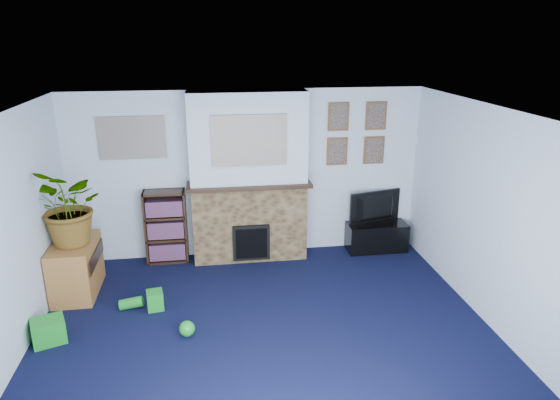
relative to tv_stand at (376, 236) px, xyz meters
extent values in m
cube|color=black|center=(-1.90, -2.03, -0.23)|extent=(5.00, 4.50, 0.01)
cube|color=white|center=(-1.90, -2.03, 2.17)|extent=(5.00, 4.50, 0.01)
cube|color=silver|center=(-1.90, 0.22, 0.97)|extent=(5.00, 0.04, 2.40)
cube|color=silver|center=(-1.90, -4.28, 0.97)|extent=(5.00, 0.04, 2.40)
cube|color=silver|center=(-4.40, -2.03, 0.97)|extent=(0.04, 4.50, 2.40)
cube|color=silver|center=(0.60, -2.03, 0.97)|extent=(0.04, 4.50, 2.40)
cube|color=brown|center=(-1.90, 0.02, 0.33)|extent=(1.60, 0.40, 1.10)
cube|color=brown|center=(-1.90, 0.02, 1.52)|extent=(1.60, 0.40, 1.30)
cube|color=brown|center=(-1.90, -0.01, 0.90)|extent=(1.72, 0.50, 0.05)
cube|color=brown|center=(-1.90, -0.19, 0.10)|extent=(0.52, 0.08, 0.52)
cube|color=brown|center=(-1.90, -0.23, 0.09)|extent=(0.44, 0.02, 0.44)
cube|color=gray|center=(-1.90, -0.19, 1.55)|extent=(1.00, 0.03, 0.68)
cube|color=gray|center=(-3.45, 0.21, 1.55)|extent=(0.90, 0.03, 0.58)
cube|color=brown|center=(-0.60, 0.20, 1.77)|extent=(0.30, 0.03, 0.40)
cube|color=brown|center=(-0.05, 0.20, 1.77)|extent=(0.30, 0.03, 0.40)
cube|color=brown|center=(-0.60, 0.20, 1.27)|extent=(0.30, 0.03, 0.40)
cube|color=brown|center=(-0.05, 0.20, 1.27)|extent=(0.30, 0.03, 0.40)
cube|color=black|center=(0.00, 0.00, 0.00)|extent=(0.89, 0.38, 0.42)
imported|color=black|center=(0.00, 0.02, 0.44)|extent=(0.83, 0.31, 0.48)
cube|color=black|center=(-3.08, 0.20, 0.30)|extent=(0.58, 0.02, 1.05)
cube|color=black|center=(-3.36, 0.07, 0.30)|extent=(0.03, 0.28, 1.05)
cube|color=black|center=(-2.81, 0.07, 0.30)|extent=(0.03, 0.28, 1.05)
cube|color=black|center=(-3.08, 0.07, -0.21)|extent=(0.56, 0.28, 0.03)
cube|color=black|center=(-3.08, 0.07, 0.12)|extent=(0.56, 0.28, 0.03)
cube|color=black|center=(-3.08, 0.07, 0.46)|extent=(0.56, 0.28, 0.03)
cube|color=black|center=(-3.08, 0.07, 0.81)|extent=(0.56, 0.28, 0.03)
cube|color=black|center=(-3.08, 0.06, -0.05)|extent=(0.50, 0.22, 0.24)
cube|color=black|center=(-3.08, 0.06, 0.27)|extent=(0.50, 0.22, 0.24)
cube|color=black|center=(-3.08, 0.06, 0.59)|extent=(0.50, 0.22, 0.22)
cube|color=#986430|center=(-4.14, -0.71, 0.12)|extent=(0.49, 0.88, 0.68)
imported|color=#26661E|center=(-4.09, -0.76, 0.94)|extent=(1.16, 1.15, 0.97)
cube|color=gold|center=(-2.02, -0.03, 1.00)|extent=(0.09, 0.06, 0.13)
cylinder|color=#B2BFC6|center=(-1.61, -0.03, 1.01)|extent=(0.05, 0.05, 0.17)
sphere|color=slate|center=(-2.51, -0.03, 0.99)|extent=(0.13, 0.13, 0.13)
cylinder|color=#198C26|center=(-1.19, -0.03, 0.99)|extent=(0.05, 0.05, 0.11)
cube|color=#198C26|center=(-4.20, -1.78, -0.09)|extent=(0.40, 0.36, 0.26)
sphere|color=#198C26|center=(-2.76, -1.88, -0.14)|extent=(0.17, 0.17, 0.17)
cube|color=#198C26|center=(-3.15, -1.26, -0.12)|extent=(0.21, 0.21, 0.23)
cylinder|color=#198C26|center=(-3.43, -1.21, -0.16)|extent=(0.29, 0.13, 0.16)
camera|label=1|loc=(-2.43, -6.64, 2.91)|focal=32.00mm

